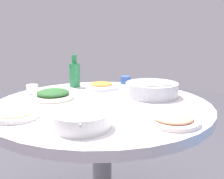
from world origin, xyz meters
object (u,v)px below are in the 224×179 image
Objects in this scene: soup_bowl at (81,120)px; tea_cup_near at (32,89)px; dish_shrimp at (173,119)px; round_dining_table at (102,119)px; tea_cup_far at (126,80)px; rice_bowl at (152,89)px; green_bottle at (75,74)px; dish_noodles at (16,114)px; dish_tofu_braise at (101,86)px; dish_greens at (53,95)px.

soup_bowl is 0.70m from tea_cup_near.
soup_bowl is 3.41× the size of tea_cup_near.
soup_bowl is 0.39m from dish_shrimp.
tea_cup_far is (-0.52, -0.20, 0.13)m from round_dining_table.
green_bottle is (0.09, -0.58, 0.05)m from rice_bowl.
tea_cup_near is at bearing -56.86° from rice_bowl.
tea_cup_far reaches higher than dish_noodles.
rice_bowl is at bearing 91.47° from dish_tofu_braise.
green_bottle is at bearing -116.20° from round_dining_table.
green_bottle is at bearing -156.74° from dish_noodles.
dish_tofu_braise is at bearing -140.00° from round_dining_table.
dish_tofu_braise is 2.91× the size of tea_cup_far.
dish_shrimp is (-0.28, 0.28, -0.01)m from soup_bowl.
dish_noodles reaches higher than round_dining_table.
tea_cup_far is at bearing 156.53° from tea_cup_near.
tea_cup_near reaches higher than dish_shrimp.
dish_tofu_braise reaches higher than dish_shrimp.
dish_greens is at bearing 91.25° from tea_cup_near.
soup_bowl is at bearing 23.64° from tea_cup_far.
dish_greens is 0.20m from tea_cup_near.
dish_tofu_braise is 3.21× the size of tea_cup_near.
soup_bowl is 0.52m from dish_greens.
round_dining_table is 5.21× the size of dish_shrimp.
dish_shrimp is at bearing 72.57° from green_bottle.
green_bottle is at bearing -81.53° from rice_bowl.
dish_tofu_braise is 0.99× the size of green_bottle.
dish_greens is at bearing 24.44° from green_bottle.
tea_cup_near reaches higher than dish_noodles.
green_bottle is (-0.32, -0.15, 0.07)m from dish_greens.
dish_shrimp is (0.07, 0.46, 0.11)m from round_dining_table.
rice_bowl is 1.50× the size of dish_noodles.
dish_shrimp is (0.35, 0.70, -0.00)m from dish_tofu_braise.
tea_cup_near is at bearing -8.99° from green_bottle.
round_dining_table is at bearing -98.48° from dish_shrimp.
rice_bowl is 1.32× the size of soup_bowl.
dish_shrimp is (-0.04, 0.74, -0.01)m from dish_greens.
dish_noodles is (0.73, 0.09, -0.00)m from dish_tofu_braise.
round_dining_table is 15.46× the size of tea_cup_far.
dish_tofu_braise is at bearing -172.60° from dish_noodles.
tea_cup_far is (-0.32, 0.23, -0.06)m from green_bottle.
soup_bowl is 0.76m from dish_tofu_braise.
dish_greens reaches higher than dish_tofu_braise.
dish_shrimp is 0.89m from tea_cup_far.
dish_noodles is at bearing 7.40° from dish_tofu_braise.
tea_cup_far reaches higher than dish_shrimp.
dish_noodles is at bearing 45.43° from tea_cup_near.
dish_noodles is at bearing -58.23° from dish_shrimp.
rice_bowl is 0.60m from dish_greens.
dish_noodles is 3.01× the size of tea_cup_near.
tea_cup_near is at bearing -134.57° from dish_noodles.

